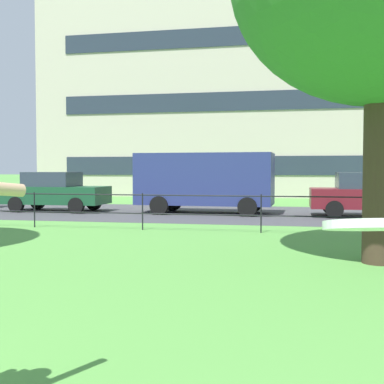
{
  "coord_description": "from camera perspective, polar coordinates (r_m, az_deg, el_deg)",
  "views": [
    {
      "loc": [
        3.99,
        -0.69,
        1.64
      ],
      "look_at": [
        2.4,
        7.2,
        1.28
      ],
      "focal_mm": 47.05,
      "sensor_mm": 36.0,
      "label": 1
    }
  ],
  "objects": [
    {
      "name": "street_strip",
      "position": [
        19.07,
        -0.76,
        -2.35
      ],
      "size": [
        80.0,
        7.71,
        0.01
      ],
      "primitive_type": "cube",
      "color": "#424247",
      "rests_on": "ground"
    },
    {
      "name": "frisbee",
      "position": [
        1.54,
        19.56,
        -3.57
      ],
      "size": [
        0.31,
        0.31,
        0.07
      ],
      "color": "white"
    },
    {
      "name": "apartment_building_background",
      "position": [
        36.11,
        6.56,
        12.14
      ],
      "size": [
        25.92,
        12.88,
        15.29
      ],
      "color": "beige",
      "rests_on": "ground"
    },
    {
      "name": "car_maroon_far_left",
      "position": [
        18.41,
        19.37,
        -0.26
      ],
      "size": [
        4.01,
        1.84,
        1.54
      ],
      "color": "maroon",
      "rests_on": "ground"
    },
    {
      "name": "panel_van_right",
      "position": [
        18.72,
        1.55,
        1.44
      ],
      "size": [
        5.06,
        2.23,
        2.24
      ],
      "color": "navy",
      "rests_on": "ground"
    },
    {
      "name": "park_fence",
      "position": [
        13.68,
        -5.63,
        -1.53
      ],
      "size": [
        31.95,
        0.04,
        1.0
      ],
      "color": "black",
      "rests_on": "ground"
    },
    {
      "name": "car_dark_green_left",
      "position": [
        20.42,
        -15.27,
        0.06
      ],
      "size": [
        4.03,
        1.86,
        1.54
      ],
      "color": "#194C2D",
      "rests_on": "ground"
    }
  ]
}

